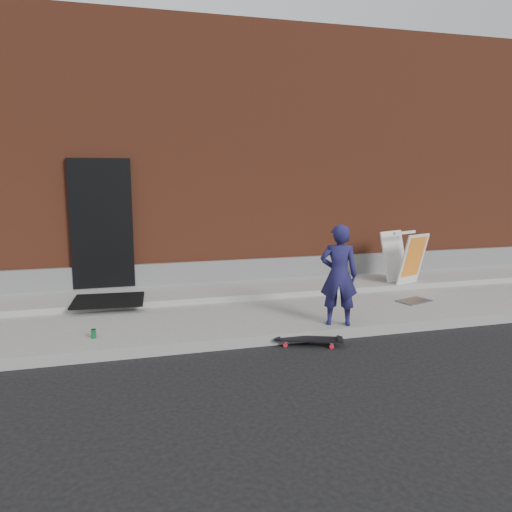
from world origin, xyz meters
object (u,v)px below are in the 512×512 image
object	(u,v)px
skateboard	(309,340)
pizza_sign	(404,257)
child	(339,275)
soda_can	(94,334)

from	to	relation	value
skateboard	pizza_sign	bearing A→B (deg)	37.82
skateboard	pizza_sign	distance (m)	3.48
child	pizza_sign	size ratio (longest dim) A/B	1.49
soda_can	pizza_sign	bearing A→B (deg)	15.22
pizza_sign	soda_can	xyz separation A→B (m)	(-5.46, -1.49, -0.52)
child	pizza_sign	bearing A→B (deg)	-117.88
skateboard	soda_can	size ratio (longest dim) A/B	7.46
pizza_sign	soda_can	bearing A→B (deg)	-164.78
soda_can	skateboard	bearing A→B (deg)	-12.53
pizza_sign	soda_can	world-z (taller)	pizza_sign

